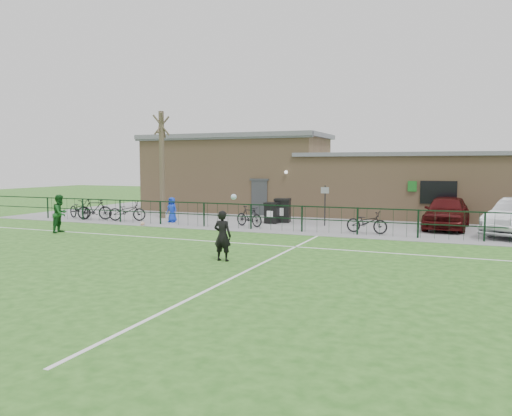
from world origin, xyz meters
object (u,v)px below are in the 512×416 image
at_px(bicycle_e, 367,222).
at_px(bicycle_a, 79,209).
at_px(wheelie_bin_left, 272,214).
at_px(bicycle_c, 127,211).
at_px(bare_tree, 162,165).
at_px(outfield_player, 60,214).
at_px(bicycle_b, 95,209).
at_px(ball_ground, 143,224).
at_px(wheelie_bin_right, 283,211).
at_px(bicycle_d, 249,216).
at_px(car_maroon, 447,212).
at_px(sign_post, 325,206).
at_px(spectator_child, 172,210).

bearing_deg(bicycle_e, bicycle_a, 99.54).
relative_size(wheelie_bin_left, bicycle_c, 0.49).
height_order(bare_tree, outfield_player, bare_tree).
bearing_deg(bicycle_a, bicycle_b, -80.02).
distance_m(wheelie_bin_left, ball_ground, 6.58).
bearing_deg(outfield_player, wheelie_bin_right, -56.89).
bearing_deg(bicycle_d, car_maroon, -52.68).
bearing_deg(bare_tree, ball_ground, -73.85).
xyz_separation_m(sign_post, spectator_child, (-7.79, -1.57, -0.34)).
bearing_deg(bicycle_e, bicycle_b, 100.43).
bearing_deg(outfield_player, spectator_child, -36.71).
bearing_deg(spectator_child, bicycle_a, -166.87).
height_order(wheelie_bin_right, bicycle_e, wheelie_bin_right).
height_order(bicycle_c, ball_ground, bicycle_c).
bearing_deg(bicycle_c, bicycle_e, -108.84).
relative_size(bicycle_a, bicycle_b, 1.06).
distance_m(bicycle_a, bicycle_d, 10.31).
relative_size(wheelie_bin_right, spectator_child, 0.88).
relative_size(bicycle_c, outfield_player, 1.18).
xyz_separation_m(bicycle_b, ball_ground, (3.94, -1.13, -0.49)).
xyz_separation_m(bicycle_d, spectator_child, (-4.43, 0.07, 0.16)).
distance_m(bicycle_b, spectator_child, 4.64).
bearing_deg(bicycle_e, bare_tree, 90.36).
xyz_separation_m(bicycle_c, ball_ground, (1.95, -1.37, -0.44)).
xyz_separation_m(bicycle_c, outfield_player, (0.03, -4.85, 0.30)).
xyz_separation_m(sign_post, bicycle_d, (-3.36, -1.64, -0.50)).
xyz_separation_m(bicycle_d, bicycle_e, (5.74, -0.20, -0.01)).
bearing_deg(outfield_player, car_maroon, -73.76).
height_order(car_maroon, ball_ground, car_maroon).
height_order(wheelie_bin_left, ball_ground, wheelie_bin_left).
bearing_deg(wheelie_bin_right, bicycle_c, -173.13).
relative_size(bicycle_b, bicycle_c, 0.95).
bearing_deg(bicycle_d, outfield_player, 145.90).
xyz_separation_m(wheelie_bin_left, bicycle_b, (-9.63, -2.17, 0.08)).
distance_m(bare_tree, bicycle_b, 4.40).
distance_m(bicycle_c, outfield_player, 4.86).
bearing_deg(bare_tree, bicycle_d, -15.40).
distance_m(bicycle_c, bicycle_d, 7.05).
bearing_deg(car_maroon, bare_tree, -172.00).
distance_m(bicycle_d, bicycle_e, 5.75).
bearing_deg(bicycle_c, outfield_player, 161.31).
height_order(bicycle_c, bicycle_d, bicycle_c).
xyz_separation_m(wheelie_bin_left, sign_post, (2.78, -0.05, 0.51)).
xyz_separation_m(sign_post, bicycle_b, (-12.40, -2.12, -0.42)).
xyz_separation_m(bicycle_b, bicycle_d, (9.04, 0.48, -0.08)).
bearing_deg(bicycle_e, bicycle_c, 99.52).
bearing_deg(wheelie_bin_left, bare_tree, -179.79).
bearing_deg(wheelie_bin_left, bicycle_c, -165.82).
bearing_deg(wheelie_bin_right, spectator_child, -168.02).
distance_m(sign_post, bicycle_c, 10.59).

